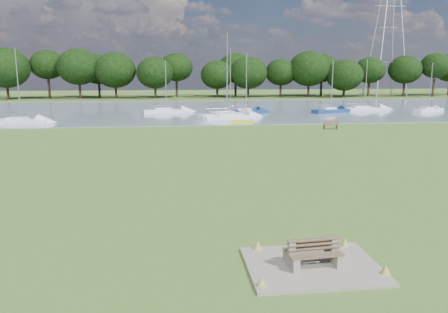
{
  "coord_description": "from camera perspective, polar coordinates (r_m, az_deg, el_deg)",
  "views": [
    {
      "loc": [
        -4.34,
        -26.57,
        6.21
      ],
      "look_at": [
        -1.42,
        -2.0,
        1.27
      ],
      "focal_mm": 35.0,
      "sensor_mm": 36.0,
      "label": 1
    }
  ],
  "objects": [
    {
      "name": "sailboat_5",
      "position": [
        55.58,
        0.75,
        5.37
      ],
      "size": [
        7.22,
        3.49,
        8.76
      ],
      "rotation": [
        0.0,
        0.0,
        0.23
      ],
      "color": "silver",
      "rests_on": "river"
    },
    {
      "name": "bench_pair",
      "position": [
        14.48,
        11.52,
        -12.27
      ],
      "size": [
        1.8,
        1.15,
        0.93
      ],
      "rotation": [
        0.0,
        0.0,
        0.08
      ],
      "color": "gray",
      "rests_on": "concrete_pad"
    },
    {
      "name": "sailboat_4",
      "position": [
        56.38,
        -25.04,
        4.39
      ],
      "size": [
        6.63,
        2.93,
        8.57
      ],
      "rotation": [
        0.0,
        0.0,
        -0.18
      ],
      "color": "silver",
      "rests_on": "river"
    },
    {
      "name": "concrete_pad",
      "position": [
        14.65,
        11.45,
        -13.81
      ],
      "size": [
        4.2,
        3.2,
        0.1
      ],
      "primitive_type": "cube",
      "color": "gray",
      "rests_on": "ground"
    },
    {
      "name": "sailboat_2",
      "position": [
        72.26,
        25.14,
        5.67
      ],
      "size": [
        5.44,
        3.45,
        7.15
      ],
      "rotation": [
        0.0,
        0.0,
        0.41
      ],
      "color": "silver",
      "rests_on": "river"
    },
    {
      "name": "sailboat_6",
      "position": [
        65.41,
        13.75,
        5.99
      ],
      "size": [
        6.09,
        3.65,
        7.41
      ],
      "rotation": [
        0.0,
        0.0,
        0.37
      ],
      "color": "navy",
      "rests_on": "river"
    },
    {
      "name": "sailboat_9",
      "position": [
        56.63,
        0.32,
        5.6
      ],
      "size": [
        7.9,
        4.59,
        10.7
      ],
      "rotation": [
        0.0,
        0.0,
        0.35
      ],
      "color": "silver",
      "rests_on": "river"
    },
    {
      "name": "riverbank_bench",
      "position": [
        47.45,
        13.8,
        4.03
      ],
      "size": [
        1.56,
        0.52,
        0.95
      ],
      "rotation": [
        0.0,
        0.0,
        -0.03
      ],
      "color": "brown",
      "rests_on": "ground"
    },
    {
      "name": "ground",
      "position": [
        27.63,
        2.44,
        -1.71
      ],
      "size": [
        220.0,
        220.0,
        0.0
      ],
      "primitive_type": "plane",
      "color": "olive"
    },
    {
      "name": "sailboat_0",
      "position": [
        63.9,
        -7.59,
        6.06
      ],
      "size": [
        6.66,
        2.5,
        7.43
      ],
      "rotation": [
        0.0,
        0.0,
        0.11
      ],
      "color": "silver",
      "rests_on": "river"
    },
    {
      "name": "pylon",
      "position": [
        109.12,
        20.92,
        18.07
      ],
      "size": [
        7.18,
        5.04,
        32.63
      ],
      "color": "#A2A5AB",
      "rests_on": "far_bank"
    },
    {
      "name": "sailboat_3",
      "position": [
        62.21,
        2.85,
        6.05
      ],
      "size": [
        6.14,
        3.34,
        8.41
      ],
      "rotation": [
        0.0,
        0.0,
        0.3
      ],
      "color": "navy",
      "rests_on": "river"
    },
    {
      "name": "river",
      "position": [
        68.99,
        -3.16,
        6.11
      ],
      "size": [
        220.0,
        40.0,
        0.1
      ],
      "primitive_type": "cube",
      "color": "gray",
      "rests_on": "ground"
    },
    {
      "name": "kayak",
      "position": [
        51.77,
        2.43,
        4.59
      ],
      "size": [
        2.61,
        1.54,
        0.26
      ],
      "primitive_type": "cube",
      "rotation": [
        0.0,
        0.0,
        -0.39
      ],
      "color": "#E8E90D",
      "rests_on": "river"
    },
    {
      "name": "far_bank",
      "position": [
        98.86,
        -4.28,
        7.66
      ],
      "size": [
        220.0,
        20.0,
        0.4
      ],
      "primitive_type": "cube",
      "color": "#4C6626",
      "rests_on": "ground"
    },
    {
      "name": "sailboat_1",
      "position": [
        70.68,
        17.82,
        6.09
      ],
      "size": [
        6.91,
        2.21,
        7.7
      ],
      "rotation": [
        0.0,
        0.0,
        -0.04
      ],
      "color": "silver",
      "rests_on": "river"
    },
    {
      "name": "tree_line",
      "position": [
        94.59,
        -5.63,
        11.24
      ],
      "size": [
        137.7,
        8.61,
        10.43
      ],
      "color": "black",
      "rests_on": "far_bank"
    }
  ]
}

